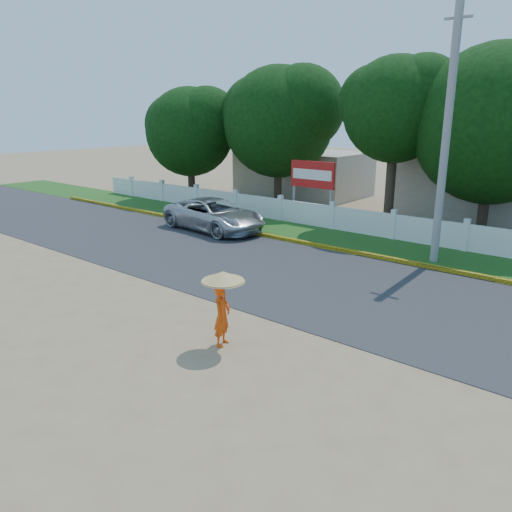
{
  "coord_description": "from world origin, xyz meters",
  "views": [
    {
      "loc": [
        8.7,
        -8.55,
        5.24
      ],
      "look_at": [
        0.0,
        2.0,
        1.3
      ],
      "focal_mm": 35.0,
      "sensor_mm": 36.0,
      "label": 1
    }
  ],
  "objects_px": {
    "monk_with_parasol": "(223,298)",
    "billboard": "(312,178)",
    "vehicle": "(214,215)",
    "utility_pole": "(446,136)"
  },
  "relations": [
    {
      "from": "monk_with_parasol",
      "to": "billboard",
      "type": "relative_size",
      "value": 0.62
    },
    {
      "from": "utility_pole",
      "to": "billboard",
      "type": "relative_size",
      "value": 3.04
    },
    {
      "from": "vehicle",
      "to": "billboard",
      "type": "xyz_separation_m",
      "value": [
        2.21,
        4.72,
        1.42
      ]
    },
    {
      "from": "monk_with_parasol",
      "to": "billboard",
      "type": "xyz_separation_m",
      "value": [
        -6.21,
        13.11,
        0.96
      ]
    },
    {
      "from": "utility_pole",
      "to": "monk_with_parasol",
      "type": "distance_m",
      "value": 10.44
    },
    {
      "from": "monk_with_parasol",
      "to": "billboard",
      "type": "height_order",
      "value": "billboard"
    },
    {
      "from": "utility_pole",
      "to": "billboard",
      "type": "bearing_deg",
      "value": 156.33
    },
    {
      "from": "billboard",
      "to": "vehicle",
      "type": "bearing_deg",
      "value": -115.12
    },
    {
      "from": "vehicle",
      "to": "monk_with_parasol",
      "type": "height_order",
      "value": "monk_with_parasol"
    },
    {
      "from": "utility_pole",
      "to": "monk_with_parasol",
      "type": "height_order",
      "value": "utility_pole"
    }
  ]
}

